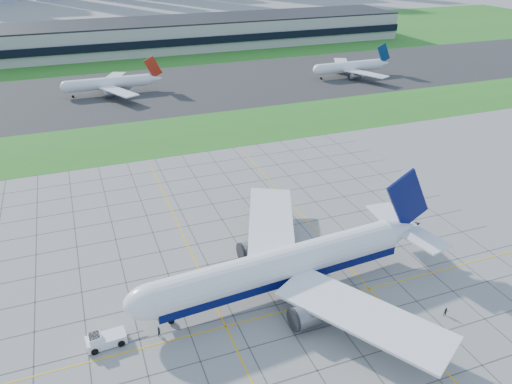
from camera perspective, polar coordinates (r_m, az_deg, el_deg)
ground at (r=90.68m, az=2.30°, el=-12.79°), size 1400.00×1400.00×0.00m
grass_median at (r=166.59m, az=-9.89°, el=6.39°), size 700.00×35.00×0.04m
asphalt_taxiway at (r=218.32m, az=-12.95°, el=11.12°), size 700.00×75.00×0.04m
grass_far at (r=325.02m, az=-16.18°, el=15.94°), size 700.00×145.00×0.04m
apron_markings at (r=98.88m, az=0.00°, el=-8.86°), size 120.00×130.00×0.03m
terminal at (r=305.36m, az=-8.05°, el=17.54°), size 260.00×43.00×15.80m
airliner at (r=90.99m, az=3.15°, el=-8.43°), size 61.43×62.06×19.33m
pushback_tug at (r=86.16m, az=-16.98°, el=-15.83°), size 9.15×3.57×2.52m
crew_near at (r=85.77m, az=-11.02°, el=-15.40°), size 0.77×0.77×1.81m
crew_far at (r=93.87m, az=20.89°, el=-12.68°), size 0.93×0.81×1.62m
distant_jet_1 at (r=217.31m, az=-16.29°, el=11.88°), size 38.84×42.66×14.08m
distant_jet_2 at (r=240.50m, az=10.73°, el=13.90°), size 37.60×42.66×14.08m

